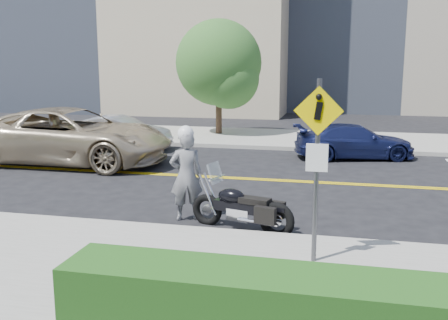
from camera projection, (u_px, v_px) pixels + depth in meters
name	position (u px, v px, depth m)	size (l,w,h in m)	color
ground_plane	(184.00, 176.00, 15.69)	(120.00, 120.00, 0.00)	black
sidewalk_near	(48.00, 270.00, 8.50)	(60.00, 5.00, 0.15)	#9E9B91
sidewalk_far	(235.00, 137.00, 22.85)	(60.00, 5.00, 0.15)	#9E9B91
pedestrian_sign	(317.00, 154.00, 8.36)	(0.78, 0.08, 3.00)	#4C4C51
motorcyclist	(186.00, 173.00, 11.24)	(0.83, 0.69, 2.06)	silver
motorcycle	(242.00, 198.00, 10.63)	(2.21, 0.67, 1.34)	black
suv	(71.00, 136.00, 17.32)	(3.07, 6.67, 1.85)	tan
parked_car_silver	(120.00, 133.00, 20.08)	(1.36, 3.91, 1.29)	#A5A8AD
parked_car_blue	(354.00, 141.00, 18.31)	(1.68, 4.13, 1.20)	navy
tree_far_a	(219.00, 63.00, 22.90)	(3.77, 3.77, 5.15)	#382619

